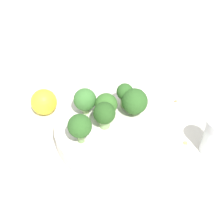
# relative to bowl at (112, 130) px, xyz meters

# --- Properties ---
(ground_plane) EXTENTS (3.00, 3.00, 0.00)m
(ground_plane) POSITION_rel_bowl_xyz_m (0.00, 0.00, -0.02)
(ground_plane) COLOR silver
(bowl) EXTENTS (0.22, 0.22, 0.04)m
(bowl) POSITION_rel_bowl_xyz_m (0.00, 0.00, 0.00)
(bowl) COLOR silver
(bowl) RESTS_ON ground_plane
(broccoli_floret_0) EXTENTS (0.04, 0.04, 0.05)m
(broccoli_floret_0) POSITION_rel_bowl_xyz_m (-0.02, 0.00, 0.05)
(broccoli_floret_0) COLOR #84AD66
(broccoli_floret_0) RESTS_ON bowl
(broccoli_floret_1) EXTENTS (0.05, 0.05, 0.06)m
(broccoli_floret_1) POSITION_rel_bowl_xyz_m (-0.01, 0.05, 0.05)
(broccoli_floret_1) COLOR #7A9E5B
(broccoli_floret_1) RESTS_ON bowl
(broccoli_floret_2) EXTENTS (0.04, 0.04, 0.06)m
(broccoli_floret_2) POSITION_rel_bowl_xyz_m (0.00, -0.02, 0.05)
(broccoli_floret_2) COLOR #8EB770
(broccoli_floret_2) RESTS_ON bowl
(broccoli_floret_3) EXTENTS (0.03, 0.03, 0.05)m
(broccoli_floret_3) POSITION_rel_bowl_xyz_m (-0.03, 0.04, 0.05)
(broccoli_floret_3) COLOR #7A9E5B
(broccoli_floret_3) RESTS_ON bowl
(broccoli_floret_4) EXTENTS (0.04, 0.04, 0.06)m
(broccoli_floret_4) POSITION_rel_bowl_xyz_m (-0.05, -0.03, 0.05)
(broccoli_floret_4) COLOR #7A9E5B
(broccoli_floret_4) RESTS_ON bowl
(broccoli_floret_5) EXTENTS (0.04, 0.04, 0.06)m
(broccoli_floret_5) POSITION_rel_bowl_xyz_m (0.01, -0.07, 0.06)
(broccoli_floret_5) COLOR #7A9E5B
(broccoli_floret_5) RESTS_ON bowl
(pepper_shaker) EXTENTS (0.04, 0.04, 0.08)m
(pepper_shaker) POSITION_rel_bowl_xyz_m (0.12, 0.15, 0.02)
(pepper_shaker) COLOR silver
(pepper_shaker) RESTS_ON ground_plane
(lemon_wedge) EXTENTS (0.05, 0.05, 0.05)m
(lemon_wedge) POSITION_rel_bowl_xyz_m (-0.13, -0.09, 0.01)
(lemon_wedge) COLOR yellow
(lemon_wedge) RESTS_ON ground_plane
(almond_crumb_0) EXTENTS (0.00, 0.01, 0.01)m
(almond_crumb_0) POSITION_rel_bowl_xyz_m (-0.03, 0.17, -0.02)
(almond_crumb_0) COLOR #AD7F4C
(almond_crumb_0) RESTS_ON ground_plane
(almond_crumb_1) EXTENTS (0.01, 0.01, 0.01)m
(almond_crumb_1) POSITION_rel_bowl_xyz_m (0.08, 0.12, -0.02)
(almond_crumb_1) COLOR tan
(almond_crumb_1) RESTS_ON ground_plane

